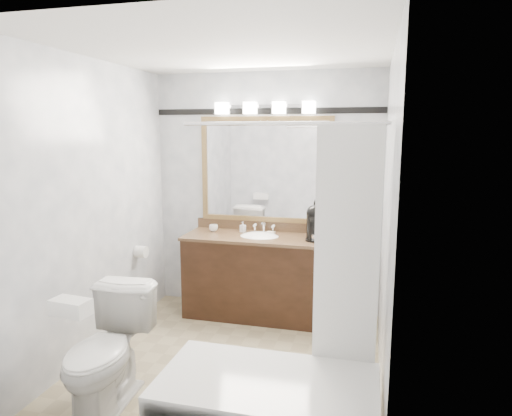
# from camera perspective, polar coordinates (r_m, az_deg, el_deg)

# --- Properties ---
(room) EXTENTS (2.42, 2.62, 2.52)m
(room) POSITION_cam_1_polar(r_m,az_deg,el_deg) (3.59, -3.48, -0.90)
(room) COLOR tan
(room) RESTS_ON ground
(vanity) EXTENTS (1.53, 0.58, 0.97)m
(vanity) POSITION_cam_1_polar(r_m,az_deg,el_deg) (4.74, 0.43, -8.32)
(vanity) COLOR black
(vanity) RESTS_ON ground
(mirror) EXTENTS (1.40, 0.04, 1.10)m
(mirror) POSITION_cam_1_polar(r_m,az_deg,el_deg) (4.78, 1.22, 4.81)
(mirror) COLOR olive
(mirror) RESTS_ON room
(vanity_light_bar) EXTENTS (1.02, 0.14, 0.12)m
(vanity_light_bar) POSITION_cam_1_polar(r_m,az_deg,el_deg) (4.71, 1.09, 12.44)
(vanity_light_bar) COLOR silver
(vanity_light_bar) RESTS_ON room
(accent_stripe) EXTENTS (2.40, 0.01, 0.06)m
(accent_stripe) POSITION_cam_1_polar(r_m,az_deg,el_deg) (4.78, 1.27, 12.01)
(accent_stripe) COLOR black
(accent_stripe) RESTS_ON room
(bathtub) EXTENTS (1.30, 0.75, 1.96)m
(bathtub) POSITION_cam_1_polar(r_m,az_deg,el_deg) (2.99, 1.97, -23.25)
(bathtub) COLOR white
(bathtub) RESTS_ON ground
(tp_roll) EXTENTS (0.11, 0.12, 0.12)m
(tp_roll) POSITION_cam_1_polar(r_m,az_deg,el_deg) (4.75, -14.16, -5.33)
(tp_roll) COLOR white
(tp_roll) RESTS_ON room
(toilet) EXTENTS (0.51, 0.83, 0.82)m
(toilet) POSITION_cam_1_polar(r_m,az_deg,el_deg) (3.44, -18.20, -16.71)
(toilet) COLOR white
(toilet) RESTS_ON ground
(tissue_box) EXTENTS (0.25, 0.15, 0.10)m
(tissue_box) POSITION_cam_1_polar(r_m,az_deg,el_deg) (3.01, -22.15, -11.39)
(tissue_box) COLOR white
(tissue_box) RESTS_ON toilet
(coffee_maker) EXTENTS (0.18, 0.22, 0.34)m
(coffee_maker) POSITION_cam_1_polar(r_m,az_deg,el_deg) (4.48, 7.27, -1.75)
(coffee_maker) COLOR black
(coffee_maker) RESTS_ON vanity
(cup_left) EXTENTS (0.12, 0.12, 0.07)m
(cup_left) POSITION_cam_1_polar(r_m,az_deg,el_deg) (4.85, -5.34, -2.50)
(cup_left) COLOR white
(cup_left) RESTS_ON vanity
(soap_bottle_a) EXTENTS (0.06, 0.06, 0.11)m
(soap_bottle_a) POSITION_cam_1_polar(r_m,az_deg,el_deg) (4.80, -1.65, -2.36)
(soap_bottle_a) COLOR white
(soap_bottle_a) RESTS_ON vanity
(soap_bar) EXTENTS (0.09, 0.06, 0.03)m
(soap_bar) POSITION_cam_1_polar(r_m,az_deg,el_deg) (4.72, 1.88, -3.11)
(soap_bar) COLOR beige
(soap_bar) RESTS_ON vanity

